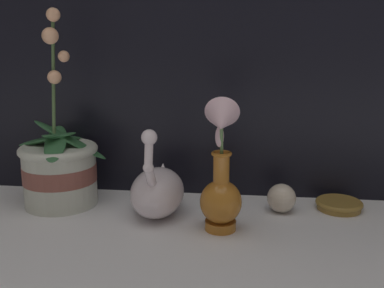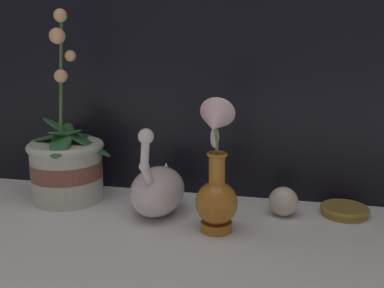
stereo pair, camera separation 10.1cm
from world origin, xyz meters
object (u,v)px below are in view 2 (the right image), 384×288
(orchid_potted_plant, at_px, (67,164))
(blue_vase, at_px, (216,182))
(swan_figurine, at_px, (158,188))
(glass_sphere, at_px, (283,201))
(amber_dish, at_px, (344,210))

(orchid_potted_plant, xyz_separation_m, blue_vase, (0.40, -0.11, 0.02))
(orchid_potted_plant, relative_size, blue_vase, 1.62)
(orchid_potted_plant, bearing_deg, swan_figurine, -8.77)
(swan_figurine, distance_m, blue_vase, 0.18)
(blue_vase, xyz_separation_m, glass_sphere, (0.14, 0.12, -0.08))
(orchid_potted_plant, height_order, swan_figurine, orchid_potted_plant)
(blue_vase, bearing_deg, amber_dish, 29.45)
(swan_figurine, xyz_separation_m, blue_vase, (0.15, -0.08, 0.05))
(amber_dish, bearing_deg, glass_sphere, -166.92)
(orchid_potted_plant, bearing_deg, amber_dish, 3.53)
(swan_figurine, relative_size, amber_dish, 1.97)
(blue_vase, bearing_deg, glass_sphere, 42.08)
(orchid_potted_plant, relative_size, swan_figurine, 2.14)
(orchid_potted_plant, distance_m, blue_vase, 0.42)
(blue_vase, bearing_deg, swan_figurine, 153.04)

